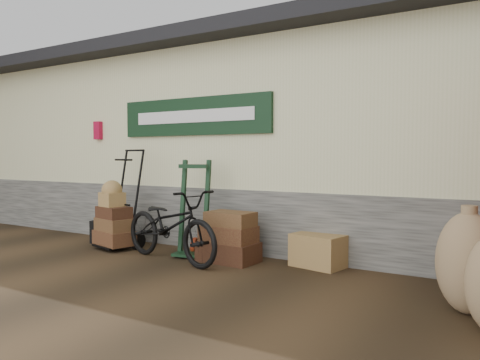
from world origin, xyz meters
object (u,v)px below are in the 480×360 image
suitcase_stack (228,236)px  black_trunk (105,231)px  porter_trolley (124,198)px  bicycle (170,221)px  green_barrow (193,208)px  wicker_hamper (318,251)px

suitcase_stack → black_trunk: suitcase_stack is taller
porter_trolley → bicycle: bearing=-1.9°
green_barrow → bicycle: size_ratio=0.73×
green_barrow → black_trunk: green_barrow is taller
porter_trolley → suitcase_stack: (1.84, 0.02, -0.42)m
black_trunk → green_barrow: bearing=-1.5°
porter_trolley → wicker_hamper: size_ratio=2.43×
wicker_hamper → black_trunk: (-3.49, -0.23, -0.02)m
bicycle → green_barrow: bearing=6.7°
porter_trolley → suitcase_stack: size_ratio=2.00×
bicycle → wicker_hamper: bearing=-55.1°
porter_trolley → green_barrow: 1.23m
suitcase_stack → wicker_hamper: 1.16m
green_barrow → bicycle: (-0.05, -0.43, -0.13)m
porter_trolley → bicycle: porter_trolley is taller
green_barrow → porter_trolley: bearing=172.7°
wicker_hamper → black_trunk: wicker_hamper is taller
suitcase_stack → black_trunk: bearing=177.5°
black_trunk → bicycle: bearing=-15.3°
wicker_hamper → black_trunk: bearing=-176.2°
porter_trolley → suitcase_stack: bearing=15.1°
porter_trolley → black_trunk: 0.81m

